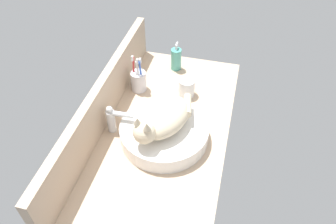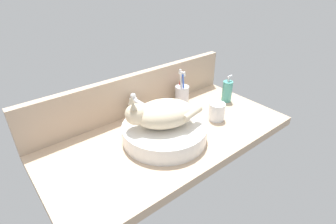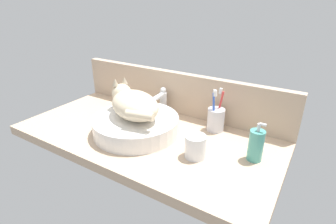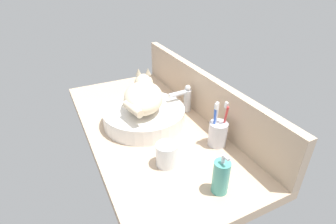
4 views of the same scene
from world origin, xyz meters
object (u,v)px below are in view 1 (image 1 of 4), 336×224
Objects in this scene: sink_basin at (164,132)px; soap_dispenser at (176,59)px; cat at (162,119)px; toothbrush_cup at (138,80)px; water_glass at (187,88)px; faucet at (113,118)px.

soap_dispenser is (48.43, 6.35, 2.37)cm from sink_basin.
cat reaches higher than sink_basin.
toothbrush_cup is at bearing 146.61° from soap_dispenser.
cat reaches higher than soap_dispenser.
sink_basin is 29.79cm from water_glass.
faucet is 0.73× the size of toothbrush_cup.
soap_dispenser is at bearing -33.39° from toothbrush_cup.
water_glass is at bearing -39.10° from faucet.
faucet is at bearing 176.91° from toothbrush_cup.
cat is 32.41cm from water_glass.
faucet is at bearing 92.21° from sink_basin.
sink_basin is 4.24× the size of water_glass.
faucet is 51.55cm from soap_dispenser.
cat reaches higher than faucet.
water_glass is (-18.82, -9.58, -2.11)cm from soap_dispenser.
soap_dispenser reaches higher than water_glass.
water_glass is at bearing -6.80° from cat.
water_glass is (30.90, -3.69, -9.07)cm from cat.
cat is 1.61× the size of toothbrush_cup.
soap_dispenser is 0.80× the size of toothbrush_cup.
water_glass is at bearing -153.03° from soap_dispenser.
toothbrush_cup is (27.77, 19.96, 1.80)cm from sink_basin.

